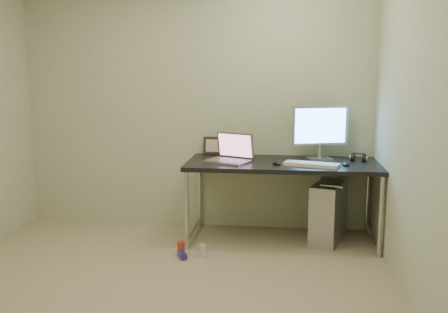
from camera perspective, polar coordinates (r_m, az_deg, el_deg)
floor at (r=3.65m, az=-8.05°, el=-15.90°), size 3.50×3.50×0.00m
wall_back at (r=5.02m, az=-3.26°, el=6.01°), size 3.50×0.02×2.50m
wall_right at (r=3.31m, az=22.13°, el=3.38°), size 0.02×3.50×2.50m
desk at (r=4.63m, az=6.68°, el=-1.49°), size 1.75×0.77×0.75m
tower_computer at (r=4.78m, az=11.84°, el=-6.22°), size 0.39×0.58×0.59m
cable_a at (r=5.03m, az=11.03°, el=-3.95°), size 0.01×0.16×0.69m
cable_b at (r=5.02m, az=12.07°, el=-4.24°), size 0.02×0.11×0.71m
can_red at (r=4.40m, az=-4.93°, el=-10.41°), size 0.08×0.08×0.12m
can_white at (r=4.35m, az=-2.46°, el=-10.72°), size 0.08×0.08×0.11m
can_blue at (r=4.34m, az=-4.74°, el=-11.17°), size 0.10×0.12×0.06m
laptop at (r=4.59m, az=0.74°, el=0.16°), size 0.47×0.43×0.26m
monitor at (r=4.78m, az=10.95°, el=3.21°), size 0.53×0.21×0.51m
keyboard at (r=4.45m, az=9.96°, el=-0.90°), size 0.50×0.28×0.03m
mouse_right at (r=4.53m, az=13.77°, el=-0.81°), size 0.08×0.11×0.04m
mouse_left at (r=4.49m, az=6.01°, el=-0.66°), size 0.10×0.13×0.04m
headphones at (r=4.78m, az=15.13°, el=-0.22°), size 0.16×0.09×0.10m
picture_frame at (r=5.00m, az=-1.12°, el=1.26°), size 0.22×0.07×0.18m
webcam at (r=4.88m, az=1.49°, el=0.96°), size 0.04×0.03×0.11m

